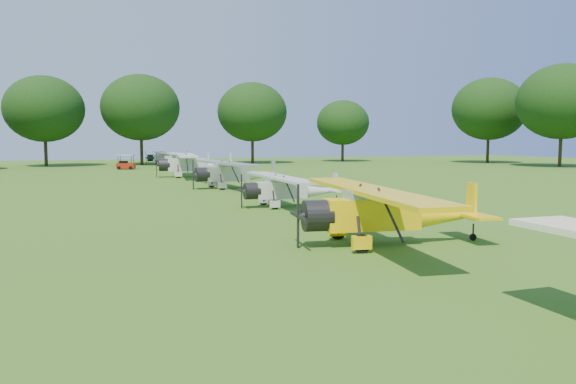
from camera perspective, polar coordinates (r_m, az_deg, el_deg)
name	(u,v)px	position (r m, az deg, el deg)	size (l,w,h in m)	color
ground	(299,213)	(28.22, 1.13, -2.15)	(160.00, 160.00, 0.00)	#355816
tree_belt	(363,55)	(29.91, 7.61, 13.66)	(137.36, 130.27, 14.52)	#2E2312
aircraft_2	(386,208)	(20.04, 9.90, -1.65)	(7.02, 11.14, 2.19)	yellow
aircraft_3	(289,187)	(30.88, 0.06, 0.51)	(5.85, 9.29, 1.84)	silver
aircraft_4	(234,171)	(42.75, -5.56, 2.11)	(6.92, 11.02, 2.16)	silver
aircraft_5	(193,163)	(55.68, -9.62, 2.97)	(7.72, 12.26, 2.41)	silver
aircraft_6	(182,159)	(70.26, -10.73, 3.31)	(6.78, 10.76, 2.13)	silver
aircraft_7	(166,157)	(83.24, -12.25, 3.54)	(6.34, 10.08, 1.99)	silver
golf_cart	(126,164)	(71.50, -16.18, 2.71)	(2.37, 1.85, 1.78)	#A4210B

